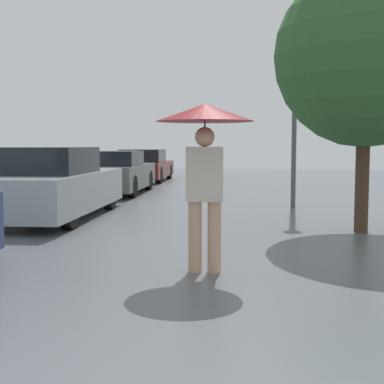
# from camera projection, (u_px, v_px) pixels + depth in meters

# --- Properties ---
(pedestrian) EXTENTS (1.07, 1.07, 1.84)m
(pedestrian) POSITION_uv_depth(u_px,v_px,m) (205.00, 138.00, 5.77)
(pedestrian) COLOR tan
(pedestrian) RESTS_ON ground_plane
(parked_car_second) EXTENTS (1.81, 4.44, 1.36)m
(parked_car_second) POSITION_uv_depth(u_px,v_px,m) (50.00, 185.00, 10.20)
(parked_car_second) COLOR #9EA3A8
(parked_car_second) RESTS_ON ground_plane
(parked_car_third) EXTENTS (1.69, 4.06, 1.23)m
(parked_car_third) POSITION_uv_depth(u_px,v_px,m) (115.00, 173.00, 15.37)
(parked_car_third) COLOR #4C514C
(parked_car_third) RESTS_ON ground_plane
(parked_car_farthest) EXTENTS (1.77, 4.38, 1.23)m
(parked_car_farthest) POSITION_uv_depth(u_px,v_px,m) (144.00, 166.00, 20.73)
(parked_car_farthest) COLOR maroon
(parked_car_farthest) RESTS_ON ground_plane
(tree) EXTENTS (2.85, 2.85, 4.21)m
(tree) POSITION_uv_depth(u_px,v_px,m) (366.00, 57.00, 8.36)
(tree) COLOR #473323
(tree) RESTS_ON ground_plane
(street_lamp) EXTENTS (0.31, 0.31, 5.13)m
(street_lamp) POSITION_uv_depth(u_px,v_px,m) (295.00, 56.00, 11.67)
(street_lamp) COLOR #515456
(street_lamp) RESTS_ON ground_plane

